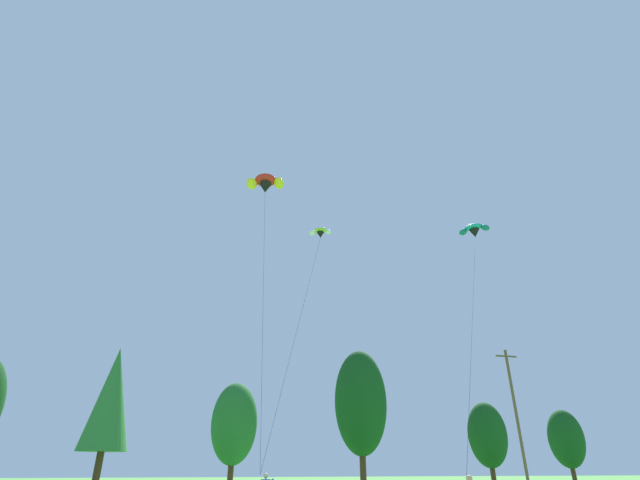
% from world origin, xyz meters
% --- Properties ---
extents(treeline_tree_c, '(4.31, 4.31, 12.32)m').
position_xyz_m(treeline_tree_c, '(-13.07, 48.45, 7.72)').
color(treeline_tree_c, '#472D19').
rests_on(treeline_tree_c, ground_plane).
extents(treeline_tree_d, '(4.36, 4.36, 9.49)m').
position_xyz_m(treeline_tree_d, '(-1.63, 48.63, 5.75)').
color(treeline_tree_d, '#472D19').
rests_on(treeline_tree_d, ground_plane).
extents(treeline_tree_e, '(5.44, 5.44, 13.47)m').
position_xyz_m(treeline_tree_e, '(11.38, 49.06, 8.15)').
color(treeline_tree_e, '#472D19').
rests_on(treeline_tree_e, ground_plane).
extents(treeline_tree_f, '(4.09, 4.09, 8.47)m').
position_xyz_m(treeline_tree_f, '(25.63, 48.77, 5.13)').
color(treeline_tree_f, '#472D19').
rests_on(treeline_tree_f, ground_plane).
extents(treeline_tree_g, '(4.05, 4.05, 8.33)m').
position_xyz_m(treeline_tree_g, '(38.12, 51.84, 5.04)').
color(treeline_tree_g, '#472D19').
rests_on(treeline_tree_g, ground_plane).
extents(utility_pole, '(2.20, 0.26, 12.17)m').
position_xyz_m(utility_pole, '(23.17, 39.68, 6.36)').
color(utility_pole, brown).
rests_on(utility_pole, ground_plane).
extents(parafoil_kite_high_lime_white, '(6.99, 13.43, 19.86)m').
position_xyz_m(parafoil_kite_high_lime_white, '(3.87, 36.37, 20.92)').
color(parafoil_kite_high_lime_white, '#93D633').
extents(parafoil_kite_mid_teal, '(14.38, 17.40, 20.29)m').
position_xyz_m(parafoil_kite_mid_teal, '(17.00, 32.46, 20.86)').
color(parafoil_kite_mid_teal, teal).
extents(parafoil_kite_far_red_yellow, '(3.29, 9.68, 22.01)m').
position_xyz_m(parafoil_kite_far_red_yellow, '(-1.76, 32.38, 22.79)').
color(parafoil_kite_far_red_yellow, red).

